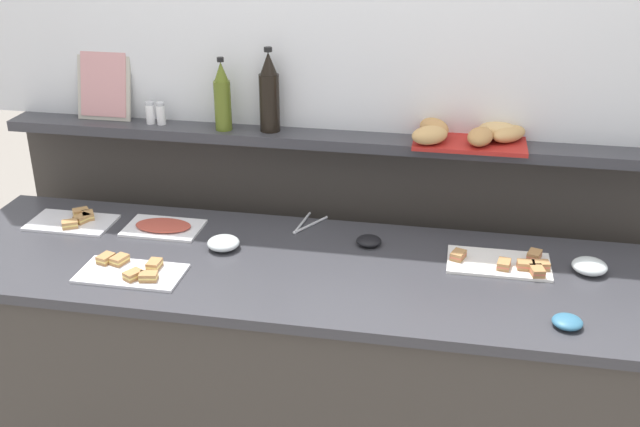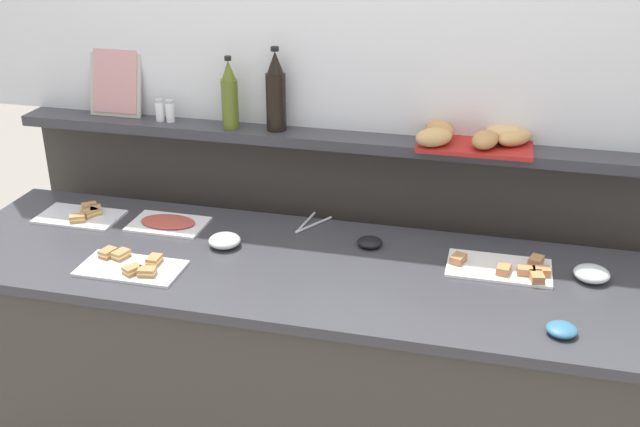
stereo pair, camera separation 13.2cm
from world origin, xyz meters
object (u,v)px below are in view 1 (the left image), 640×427
at_px(cold_cuts_platter, 163,227).
at_px(condiment_bowl_red, 567,322).
at_px(condiment_bowl_teal, 369,241).
at_px(bread_basket, 472,134).
at_px(glass_bowl_large, 223,244).
at_px(serving_tongs, 306,224).
at_px(salt_shaker, 150,113).
at_px(olive_oil_bottle, 222,98).
at_px(glass_bowl_medium, 589,267).
at_px(sandwich_platter_side, 131,271).
at_px(framed_picture, 104,84).
at_px(sandwich_platter_rear, 74,221).
at_px(sandwich_platter_front, 505,263).
at_px(pepper_shaker, 161,114).
at_px(wine_bottle_dark, 269,94).

bearing_deg(cold_cuts_platter, condiment_bowl_red, -15.98).
height_order(condiment_bowl_teal, bread_basket, bread_basket).
height_order(glass_bowl_large, serving_tongs, glass_bowl_large).
bearing_deg(salt_shaker, olive_oil_bottle, -3.26).
bearing_deg(olive_oil_bottle, glass_bowl_medium, -13.87).
relative_size(salt_shaker, bread_basket, 0.20).
xyz_separation_m(glass_bowl_large, glass_bowl_medium, (1.23, 0.06, 0.00)).
height_order(glass_bowl_medium, olive_oil_bottle, olive_oil_bottle).
bearing_deg(sandwich_platter_side, condiment_bowl_red, -2.37).
height_order(olive_oil_bottle, salt_shaker, olive_oil_bottle).
relative_size(glass_bowl_large, condiment_bowl_teal, 1.28).
distance_m(glass_bowl_medium, framed_picture, 1.92).
height_order(sandwich_platter_rear, condiment_bowl_teal, sandwich_platter_rear).
xyz_separation_m(sandwich_platter_front, olive_oil_bottle, (-1.06, 0.34, 0.42)).
relative_size(sandwich_platter_rear, sandwich_platter_side, 0.91).
distance_m(serving_tongs, bread_basket, 0.69).
bearing_deg(condiment_bowl_red, sandwich_platter_rear, 167.57).
height_order(sandwich_platter_side, cold_cuts_platter, sandwich_platter_side).
relative_size(sandwich_platter_front, pepper_shaker, 3.91).
height_order(glass_bowl_large, wine_bottle_dark, wine_bottle_dark).
relative_size(salt_shaker, framed_picture, 0.32).
distance_m(sandwich_platter_front, condiment_bowl_red, 0.38).
distance_m(glass_bowl_large, framed_picture, 0.86).
relative_size(sandwich_platter_front, framed_picture, 1.24).
bearing_deg(condiment_bowl_red, pepper_shaker, 154.91).
bearing_deg(bread_basket, serving_tongs, -164.96).
bearing_deg(bread_basket, olive_oil_bottle, -179.75).
height_order(sandwich_platter_front, condiment_bowl_red, sandwich_platter_front).
xyz_separation_m(sandwich_platter_side, glass_bowl_large, (0.24, 0.23, 0.01)).
bearing_deg(pepper_shaker, condiment_bowl_red, -25.09).
distance_m(cold_cuts_platter, salt_shaker, 0.47).
bearing_deg(condiment_bowl_teal, glass_bowl_large, -165.72).
bearing_deg(pepper_shaker, glass_bowl_medium, -12.28).
bearing_deg(condiment_bowl_red, condiment_bowl_teal, 146.73).
xyz_separation_m(olive_oil_bottle, bread_basket, (0.93, 0.00, -0.09)).
height_order(glass_bowl_large, olive_oil_bottle, olive_oil_bottle).
bearing_deg(glass_bowl_medium, cold_cuts_platter, 178.14).
bearing_deg(wine_bottle_dark, olive_oil_bottle, -173.95).
bearing_deg(olive_oil_bottle, cold_cuts_platter, -119.84).
bearing_deg(glass_bowl_medium, serving_tongs, 169.78).
relative_size(cold_cuts_platter, wine_bottle_dark, 0.88).
bearing_deg(condiment_bowl_teal, sandwich_platter_side, -154.06).
bearing_deg(salt_shaker, wine_bottle_dark, 0.18).
relative_size(glass_bowl_large, serving_tongs, 0.61).
xyz_separation_m(sandwich_platter_rear, salt_shaker, (0.20, 0.31, 0.34)).
bearing_deg(sandwich_platter_rear, serving_tongs, 9.62).
height_order(glass_bowl_large, condiment_bowl_teal, glass_bowl_large).
bearing_deg(cold_cuts_platter, sandwich_platter_front, -2.60).
height_order(condiment_bowl_teal, serving_tongs, condiment_bowl_teal).
bearing_deg(wine_bottle_dark, framed_picture, 176.88).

